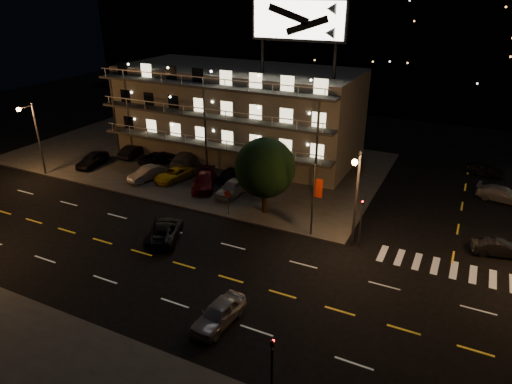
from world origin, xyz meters
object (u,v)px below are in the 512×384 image
at_px(tree, 265,169).
at_px(lot_car_4, 232,188).
at_px(lot_car_7, 185,158).
at_px(road_car_east, 219,314).
at_px(side_car_0, 498,248).
at_px(lot_car_2, 174,174).
at_px(road_car_west, 164,231).

height_order(tree, lot_car_4, tree).
relative_size(lot_car_7, road_car_east, 1.23).
bearing_deg(lot_car_7, side_car_0, 157.98).
bearing_deg(lot_car_2, road_car_west, -44.83).
bearing_deg(road_car_east, lot_car_2, 137.27).
relative_size(side_car_0, road_car_east, 0.90).
relative_size(tree, lot_car_2, 1.51).
height_order(lot_car_2, lot_car_7, lot_car_7).
distance_m(lot_car_7, road_car_west, 16.90).
distance_m(road_car_east, road_car_west, 11.66).
relative_size(lot_car_4, lot_car_7, 0.85).
xyz_separation_m(road_car_east, road_car_west, (-9.29, 7.04, -0.00)).
bearing_deg(lot_car_4, lot_car_7, 153.34).
height_order(lot_car_2, road_car_east, road_car_east).
distance_m(lot_car_2, road_car_west, 12.25).
height_order(lot_car_4, lot_car_7, lot_car_7).
height_order(tree, lot_car_2, tree).
distance_m(lot_car_2, lot_car_7, 4.71).
xyz_separation_m(lot_car_7, road_car_west, (8.05, -14.85, -0.18)).
bearing_deg(tree, side_car_0, 4.27).
distance_m(lot_car_2, lot_car_4, 7.40).
bearing_deg(road_car_east, road_car_west, 148.15).
distance_m(lot_car_2, road_car_east, 23.50).
bearing_deg(road_car_east, lot_car_4, 121.65).
bearing_deg(road_car_west, road_car_east, 119.42).
relative_size(lot_car_4, road_car_west, 0.85).
xyz_separation_m(tree, road_car_east, (3.89, -14.85, -3.59)).
bearing_deg(lot_car_4, road_car_east, -61.03).
distance_m(lot_car_4, lot_car_7, 10.33).
xyz_separation_m(lot_car_2, road_car_west, (6.42, -10.44, -0.07)).
distance_m(tree, lot_car_7, 15.56).
distance_m(lot_car_7, road_car_east, 27.93).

